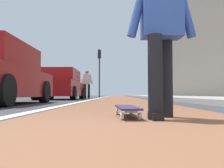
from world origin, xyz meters
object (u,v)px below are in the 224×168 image
Objects in this scene: skater_person at (161,26)px; parked_car_mid at (61,85)px; pedestrian_distant at (87,82)px; traffic_light at (99,64)px; skateboard at (127,108)px.

parked_car_mid is at bearing 18.78° from skater_person.
pedestrian_distant is (2.51, -1.00, 0.27)m from parked_car_mid.
pedestrian_distant is at bearing 178.56° from traffic_light.
skater_person is 19.97m from traffic_light.
traffic_light reaches higher than skater_person.
skater_person is 10.03m from parked_car_mid.
parked_car_mid is at bearing 158.32° from pedestrian_distant.
skater_person is 0.96× the size of pedestrian_distant.
pedestrian_distant reaches higher than skater_person.
skater_person is 0.37× the size of traffic_light.
traffic_light is at bearing -6.63° from parked_car_mid.
skateboard is at bearing -175.07° from traffic_light.
traffic_light is (19.61, 1.69, 2.94)m from skateboard.
skateboard is 19.90m from traffic_light.
traffic_light is at bearing 5.89° from skater_person.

